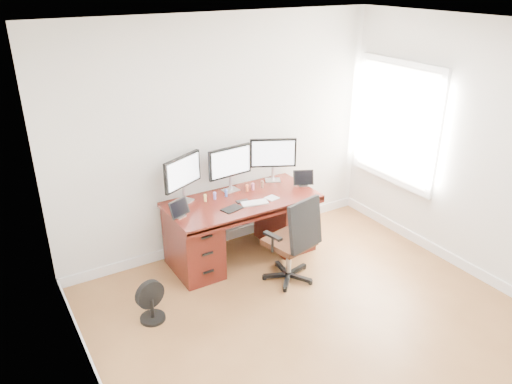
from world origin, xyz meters
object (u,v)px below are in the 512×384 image
desk (241,225)px  keyboard (255,203)px  office_chair (292,254)px  monitor_center (230,163)px  floor_fan (151,302)px

desk → keyboard: 0.41m
office_chair → keyboard: office_chair is taller
office_chair → keyboard: (-0.16, 0.51, 0.43)m
desk → keyboard: keyboard is taller
desk → keyboard: size_ratio=5.84×
monitor_center → keyboard: size_ratio=1.89×
keyboard → monitor_center: bearing=110.3°
floor_fan → office_chair: bearing=-16.8°
desk → monitor_center: monitor_center is taller
desk → floor_fan: desk is taller
floor_fan → keyboard: keyboard is taller
floor_fan → monitor_center: 1.78m
office_chair → monitor_center: monitor_center is taller
desk → office_chair: size_ratio=1.71×
desk → monitor_center: bearing=90.0°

